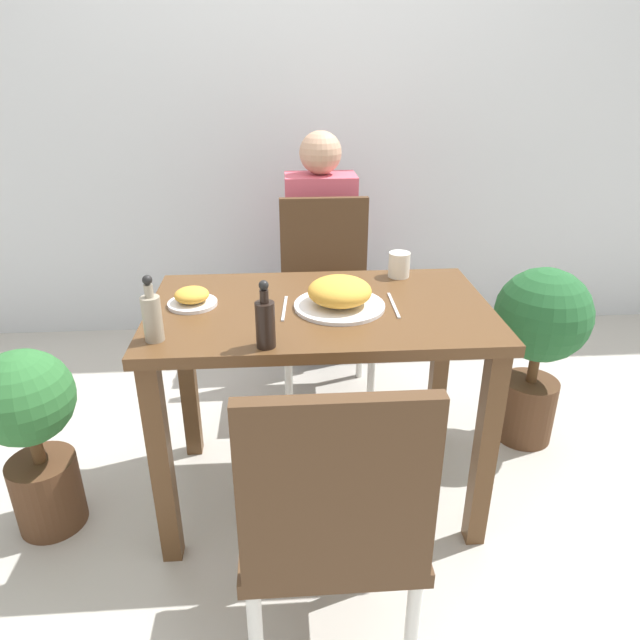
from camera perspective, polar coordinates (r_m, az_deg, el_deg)
The scene contains 15 objects.
ground_plane at distance 2.23m, azimuth -0.00°, elevation -16.59°, with size 16.00×16.00×0.00m, color #B7B2A8.
wall_back at distance 3.17m, azimuth -2.04°, elevation 21.59°, with size 8.00×0.05×2.60m.
dining_table at distance 1.88m, azimuth -0.00°, elevation -2.12°, with size 1.09×0.64×0.75m.
chair_near at distance 1.37m, azimuth 1.18°, elevation -19.18°, with size 0.42×0.42×0.91m.
chair_far at distance 2.58m, azimuth 0.57°, elevation 3.08°, with size 0.42×0.42×0.91m.
food_plate at distance 1.79m, azimuth 1.97°, elevation 2.57°, with size 0.29×0.29×0.10m.
side_plate at distance 1.86m, azimuth -12.68°, elevation 2.18°, with size 0.16×0.16×0.06m.
drink_cup at distance 2.08m, azimuth 7.92°, elevation 5.51°, with size 0.08×0.08×0.09m.
sauce_bottle at distance 1.54m, azimuth -5.50°, elevation -0.16°, with size 0.05×0.05×0.19m.
condiment_bottle at distance 1.64m, azimuth -16.45°, elevation 0.41°, with size 0.05×0.05×0.19m.
fork_utensil at distance 1.80m, azimuth -3.57°, elevation 1.19°, with size 0.02×0.19×0.00m.
spoon_utensil at distance 1.84m, azimuth 7.37°, elevation 1.48°, with size 0.01×0.20×0.00m.
potted_plant_left at distance 2.07m, azimuth -26.88°, elevation -9.63°, with size 0.31×0.31×0.66m.
potted_plant_right at distance 2.40m, azimuth 21.05°, elevation -1.57°, with size 0.37×0.37×0.75m.
person_figure at distance 2.88m, azimuth 0.05°, elevation 6.72°, with size 0.34×0.22×1.17m.
Camera 1 is at (-0.12, -1.67, 1.47)m, focal length 32.00 mm.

